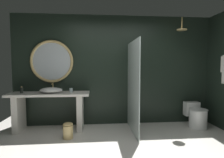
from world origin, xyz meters
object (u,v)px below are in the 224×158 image
Objects in this scene: vessel_sink at (51,90)px; round_wall_mirror at (52,61)px; soap_dispenser at (22,90)px; rain_shower_head at (182,29)px; tumbler_cup at (71,90)px; toilet at (196,116)px; waste_bin at (68,130)px.

vessel_sink is 0.50× the size of round_wall_mirror.
soap_dispenser is 0.89m from round_wall_mirror.
round_wall_mirror is 3.39× the size of rain_shower_head.
tumbler_cup is (0.42, 0.04, -0.01)m from vessel_sink.
tumbler_cup is at bearing 177.33° from toilet.
soap_dispenser is 3.78m from rain_shower_head.
rain_shower_head is 2.02m from toilet.
tumbler_cup is 0.33× the size of rain_shower_head.
soap_dispenser is (-1.05, -0.02, 0.02)m from tumbler_cup.
tumbler_cup is 2.84m from rain_shower_head.
rain_shower_head is at bearing -5.84° from round_wall_mirror.
waste_bin is at bearing -26.94° from soap_dispenser.
vessel_sink reaches higher than soap_dispenser.
round_wall_mirror is 3.14× the size of waste_bin.
rain_shower_head is (2.91, -0.03, 1.36)m from vessel_sink.
soap_dispenser is at bearing 153.06° from waste_bin.
toilet is (3.29, -0.09, -0.63)m from vessel_sink.
waste_bin is (0.00, -0.55, -0.72)m from tumbler_cup.
tumbler_cup is at bearing 1.02° from soap_dispenser.
rain_shower_head is (2.48, -0.08, 1.37)m from tumbler_cup.
toilet is at bearing -8.36° from rain_shower_head.
tumbler_cup is 0.82m from round_wall_mirror.
vessel_sink is 3.35m from toilet.
toilet reaches higher than waste_bin.
round_wall_mirror is at bearing 97.09° from vessel_sink.
waste_bin is (0.46, -0.78, -1.36)m from round_wall_mirror.
tumbler_cup is 2.93m from toilet.
waste_bin is at bearing -169.14° from rain_shower_head.
soap_dispenser is 0.51× the size of rain_shower_head.
toilet is (3.91, -0.12, -0.63)m from soap_dispenser.
vessel_sink reaches higher than tumbler_cup.
vessel_sink reaches higher than toilet.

